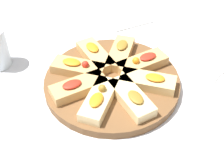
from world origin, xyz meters
name	(u,v)px	position (x,y,z in m)	size (l,w,h in m)	color
ground_plane	(112,85)	(0.00, 0.00, 0.00)	(3.00, 3.00, 0.00)	silver
serving_board	(112,82)	(0.00, 0.00, 0.01)	(0.33, 0.33, 0.02)	brown
focaccia_slice_0	(132,98)	(0.01, 0.09, 0.03)	(0.06, 0.13, 0.03)	#E5C689
focaccia_slice_1	(148,81)	(-0.06, 0.07, 0.03)	(0.12, 0.13, 0.03)	#DBB775
focaccia_slice_2	(142,63)	(-0.09, 0.01, 0.03)	(0.13, 0.06, 0.04)	tan
focaccia_slice_3	(121,53)	(-0.07, -0.06, 0.03)	(0.13, 0.12, 0.03)	tan
focaccia_slice_4	(95,55)	(-0.01, -0.09, 0.03)	(0.06, 0.13, 0.03)	tan
focaccia_slice_5	(78,68)	(0.05, -0.07, 0.03)	(0.12, 0.13, 0.04)	tan
focaccia_slice_6	(79,87)	(0.09, -0.01, 0.03)	(0.13, 0.06, 0.03)	tan
focaccia_slice_7	(99,99)	(0.07, 0.05, 0.03)	(0.13, 0.12, 0.04)	#E5C689
napkin_stack	(127,17)	(-0.22, -0.23, 0.00)	(0.14, 0.12, 0.01)	white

